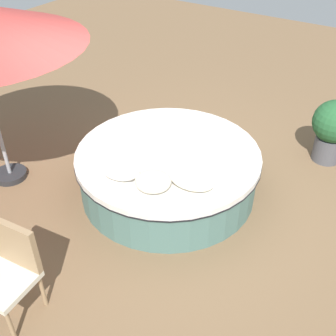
{
  "coord_description": "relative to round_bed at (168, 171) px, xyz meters",
  "views": [
    {
      "loc": [
        -2.34,
        3.62,
        3.53
      ],
      "look_at": [
        0.0,
        0.0,
        0.36
      ],
      "focal_mm": 44.91,
      "sensor_mm": 36.0,
      "label": 1
    }
  ],
  "objects": [
    {
      "name": "ground_plane",
      "position": [
        0.0,
        0.0,
        -0.31
      ],
      "size": [
        16.0,
        16.0,
        0.0
      ],
      "primitive_type": "plane",
      "color": "brown"
    },
    {
      "name": "round_bed",
      "position": [
        0.0,
        0.0,
        0.0
      ],
      "size": [
        2.32,
        2.32,
        0.6
      ],
      "color": "#4C726B",
      "rests_on": "ground_plane"
    },
    {
      "name": "throw_pillow_0",
      "position": [
        0.21,
        0.69,
        0.38
      ],
      "size": [
        0.5,
        0.37,
        0.18
      ],
      "primitive_type": "ellipsoid",
      "color": "white",
      "rests_on": "round_bed"
    },
    {
      "name": "throw_pillow_1",
      "position": [
        -0.23,
        0.66,
        0.37
      ],
      "size": [
        0.41,
        0.4,
        0.16
      ],
      "primitive_type": "ellipsoid",
      "color": "beige",
      "rests_on": "round_bed"
    },
    {
      "name": "throw_pillow_2",
      "position": [
        -0.56,
        0.38,
        0.37
      ],
      "size": [
        0.55,
        0.39,
        0.15
      ],
      "primitive_type": "ellipsoid",
      "color": "beige",
      "rests_on": "round_bed"
    },
    {
      "name": "patio_chair",
      "position": [
        0.26,
        2.27,
        0.25
      ],
      "size": [
        0.56,
        0.55,
        0.98
      ],
      "rotation": [
        0.0,
        0.0,
        0.09
      ],
      "color": "#997A56",
      "rests_on": "ground_plane"
    },
    {
      "name": "planter",
      "position": [
        -1.54,
        -1.85,
        0.22
      ],
      "size": [
        0.6,
        0.6,
        0.93
      ],
      "color": "#4C4C51",
      "rests_on": "ground_plane"
    }
  ]
}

